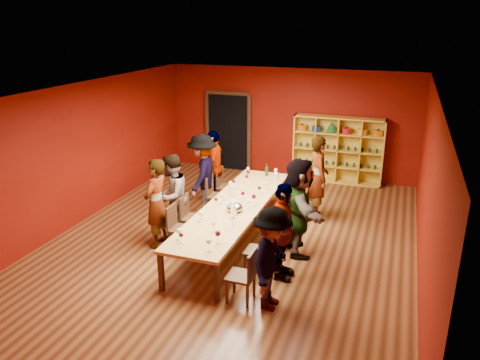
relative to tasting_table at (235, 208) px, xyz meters
name	(u,v)px	position (x,y,z in m)	size (l,w,h in m)	color
room_shell	(235,169)	(0.00, 0.00, 0.80)	(7.10, 9.10, 3.04)	#4F2B15
tasting_table	(235,208)	(0.00, 0.00, 0.00)	(1.10, 4.50, 0.75)	tan
doorway	(229,131)	(-1.80, 4.43, 0.42)	(1.40, 0.17, 2.30)	black
shelving_unit	(338,146)	(1.40, 4.32, 0.28)	(2.40, 0.40, 1.80)	gold
chair_person_left_1	(177,225)	(-0.91, -0.74, -0.20)	(0.42, 0.42, 0.89)	#311D10
person_left_1	(156,203)	(-1.34, -0.74, 0.19)	(0.65, 0.47, 1.78)	#BC7E84
chair_person_left_2	(189,215)	(-0.91, -0.20, -0.20)	(0.42, 0.42, 0.89)	#311D10
person_left_2	(172,196)	(-1.29, -0.20, 0.16)	(0.84, 0.46, 1.72)	#141B37
chair_person_left_3	(214,193)	(-0.91, 1.11, -0.20)	(0.42, 0.42, 0.89)	#311D10
person_left_3	(203,174)	(-1.18, 1.11, 0.22)	(1.19, 0.49, 1.84)	#141839
chair_person_left_4	(224,184)	(-0.91, 1.75, -0.20)	(0.42, 0.42, 0.89)	#311D10
person_left_4	(214,167)	(-1.16, 1.75, 0.20)	(1.05, 0.48, 1.80)	#4E4E53
chair_person_right_0	(246,273)	(0.91, -2.00, -0.20)	(0.42, 0.42, 0.89)	#311D10
person_right_0	(272,259)	(1.33, -2.00, 0.13)	(1.07, 0.44, 1.66)	silver
chair_person_right_1	(262,248)	(0.91, -1.11, -0.20)	(0.42, 0.42, 0.89)	#311D10
person_right_1	(282,232)	(1.26, -1.11, 0.16)	(1.01, 0.46, 1.73)	silver
chair_person_right_2	(277,226)	(0.91, -0.13, -0.20)	(0.42, 0.42, 0.89)	#311D10
person_right_2	(299,207)	(1.31, -0.13, 0.25)	(1.75, 0.50, 1.89)	white
chair_person_right_4	(298,194)	(0.91, 1.71, -0.20)	(0.42, 0.42, 0.89)	#311D10
person_right_4	(318,177)	(1.35, 1.71, 0.24)	(0.68, 0.50, 1.87)	#5F8CC5
wine_glass_0	(276,171)	(0.30, 1.97, 0.20)	(0.08, 0.08, 0.21)	white
wine_glass_1	(243,194)	(0.07, 0.29, 0.20)	(0.08, 0.08, 0.20)	white
wine_glass_2	(248,172)	(-0.27, 1.66, 0.20)	(0.08, 0.08, 0.20)	white
wine_glass_3	(276,174)	(0.38, 1.72, 0.20)	(0.08, 0.08, 0.21)	white
wine_glass_4	(234,182)	(-0.37, 0.96, 0.19)	(0.07, 0.07, 0.19)	white
wine_glass_5	(248,169)	(-0.35, 1.89, 0.19)	(0.08, 0.08, 0.19)	white
wine_glass_6	(179,231)	(-0.35, -1.75, 0.20)	(0.09, 0.09, 0.21)	white
wine_glass_7	(232,218)	(0.30, -0.94, 0.21)	(0.09, 0.09, 0.22)	white
wine_glass_8	(181,235)	(-0.27, -1.84, 0.19)	(0.08, 0.08, 0.19)	white
wine_glass_9	(235,215)	(0.28, -0.73, 0.19)	(0.08, 0.08, 0.19)	white
wine_glass_10	(209,242)	(0.27, -1.95, 0.21)	(0.09, 0.09, 0.22)	white
wine_glass_11	(254,197)	(0.34, 0.17, 0.21)	(0.09, 0.09, 0.22)	white
wine_glass_12	(202,214)	(-0.30, -0.90, 0.19)	(0.07, 0.07, 0.19)	white
wine_glass_13	(230,184)	(-0.38, 0.76, 0.20)	(0.09, 0.09, 0.21)	white
wine_glass_14	(248,202)	(0.30, -0.07, 0.19)	(0.07, 0.07, 0.19)	white
wine_glass_15	(222,196)	(-0.28, 0.03, 0.20)	(0.08, 0.08, 0.20)	white
wine_glass_16	(266,184)	(0.34, 1.07, 0.19)	(0.07, 0.07, 0.19)	white
wine_glass_17	(259,188)	(0.28, 0.73, 0.19)	(0.08, 0.08, 0.19)	white
wine_glass_18	(213,224)	(0.06, -1.24, 0.19)	(0.08, 0.08, 0.19)	white
wine_glass_19	(227,205)	(-0.01, -0.39, 0.21)	(0.09, 0.09, 0.21)	white
wine_glass_20	(216,200)	(-0.34, -0.15, 0.18)	(0.07, 0.07, 0.18)	white
wine_glass_21	(247,177)	(-0.20, 1.36, 0.19)	(0.08, 0.08, 0.19)	white
wine_glass_22	(218,234)	(0.30, -1.64, 0.21)	(0.09, 0.09, 0.22)	white
wine_glass_23	(200,214)	(-0.31, -0.95, 0.21)	(0.09, 0.09, 0.22)	white
spittoon_bowl	(235,208)	(0.10, -0.29, 0.13)	(0.33, 0.33, 0.18)	#AEB1B5
carafe_a	(233,191)	(-0.20, 0.44, 0.17)	(0.13, 0.13, 0.27)	white
carafe_b	(233,210)	(0.15, -0.51, 0.17)	(0.12, 0.12, 0.27)	white
wine_bottle	(267,171)	(0.08, 1.97, 0.16)	(0.09, 0.09, 0.29)	#143718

